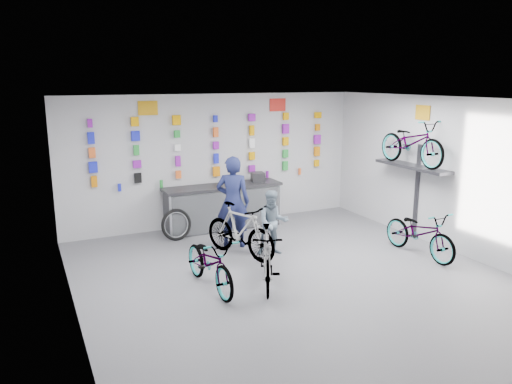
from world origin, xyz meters
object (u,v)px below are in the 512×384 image
bike_service (240,231)px  clerk (233,202)px  counter (223,207)px  customer (273,223)px  bike_center (267,258)px  bike_left (210,262)px  bike_right (420,233)px

bike_service → clerk: clerk is taller
counter → customer: (0.23, -2.01, 0.14)m
bike_service → bike_center: bearing=-119.6°
bike_center → customer: 1.54m
counter → bike_center: counter is taller
bike_center → bike_service: bearing=108.5°
counter → customer: customer is taller
counter → bike_left: size_ratio=1.59×
bike_right → bike_service: bike_service is taller
bike_center → clerk: clerk is taller
bike_right → counter: bearing=127.2°
bike_right → customer: customer is taller
bike_left → bike_center: 0.92m
bike_right → bike_service: bearing=153.1°
bike_left → customer: customer is taller
bike_left → bike_service: size_ratio=0.98×
bike_center → clerk: (0.29, 2.09, 0.44)m
bike_right → clerk: bearing=143.0°
counter → bike_right: 4.27m
bike_center → bike_right: bearing=25.4°
counter → customer: size_ratio=2.14×
bike_service → counter: bearing=54.6°
bike_left → bike_right: size_ratio=0.97×
clerk → customer: size_ratio=1.47×
counter → bike_center: (-0.56, -3.32, -0.00)m
bike_left → bike_service: bike_service is taller
counter → bike_service: (-0.40, -1.87, 0.03)m
counter → clerk: 1.33m
bike_right → customer: size_ratio=1.38×
bike_left → clerk: (1.16, 1.80, 0.48)m
bike_left → customer: size_ratio=1.34×
counter → bike_service: size_ratio=1.57×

